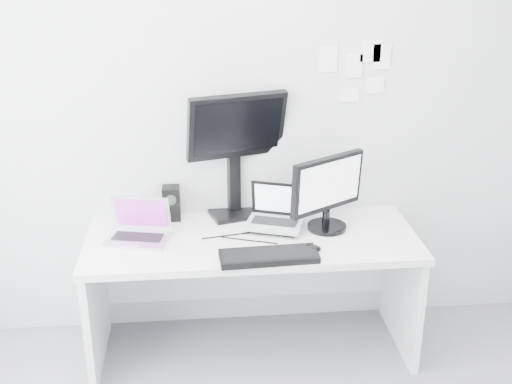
# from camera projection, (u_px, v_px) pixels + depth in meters

# --- Properties ---
(back_wall) EXTENTS (3.60, 0.00, 3.60)m
(back_wall) POSITION_uv_depth(u_px,v_px,m) (246.00, 109.00, 3.61)
(back_wall) COLOR #B3B5B8
(back_wall) RESTS_ON ground
(desk) EXTENTS (1.80, 0.70, 0.73)m
(desk) POSITION_uv_depth(u_px,v_px,m) (252.00, 295.00, 3.65)
(desk) COLOR silver
(desk) RESTS_ON ground
(macbook) EXTENTS (0.37, 0.31, 0.24)m
(macbook) POSITION_uv_depth(u_px,v_px,m) (136.00, 221.00, 3.42)
(macbook) COLOR silver
(macbook) RESTS_ON desk
(speaker) EXTENTS (0.12, 0.12, 0.20)m
(speaker) POSITION_uv_depth(u_px,v_px,m) (171.00, 203.00, 3.70)
(speaker) COLOR black
(speaker) RESTS_ON desk
(dell_laptop) EXTENTS (0.37, 0.33, 0.26)m
(dell_laptop) POSITION_uv_depth(u_px,v_px,m) (274.00, 209.00, 3.55)
(dell_laptop) COLOR #B5B8BC
(dell_laptop) RESTS_ON desk
(rear_monitor) EXTENTS (0.59, 0.35, 0.76)m
(rear_monitor) POSITION_uv_depth(u_px,v_px,m) (236.00, 154.00, 3.64)
(rear_monitor) COLOR black
(rear_monitor) RESTS_ON desk
(samsung_monitor) EXTENTS (0.52, 0.43, 0.44)m
(samsung_monitor) POSITION_uv_depth(u_px,v_px,m) (328.00, 192.00, 3.53)
(samsung_monitor) COLOR black
(samsung_monitor) RESTS_ON desk
(keyboard) EXTENTS (0.51, 0.20, 0.03)m
(keyboard) POSITION_uv_depth(u_px,v_px,m) (269.00, 256.00, 3.27)
(keyboard) COLOR black
(keyboard) RESTS_ON desk
(mouse) EXTENTS (0.13, 0.10, 0.04)m
(mouse) POSITION_uv_depth(u_px,v_px,m) (311.00, 248.00, 3.35)
(mouse) COLOR black
(mouse) RESTS_ON desk
(wall_note_0) EXTENTS (0.10, 0.00, 0.14)m
(wall_note_0) POSITION_uv_depth(u_px,v_px,m) (328.00, 59.00, 3.54)
(wall_note_0) COLOR white
(wall_note_0) RESTS_ON back_wall
(wall_note_1) EXTENTS (0.09, 0.00, 0.13)m
(wall_note_1) POSITION_uv_depth(u_px,v_px,m) (355.00, 66.00, 3.57)
(wall_note_1) COLOR white
(wall_note_1) RESTS_ON back_wall
(wall_note_2) EXTENTS (0.10, 0.00, 0.14)m
(wall_note_2) POSITION_uv_depth(u_px,v_px,m) (382.00, 57.00, 3.56)
(wall_note_2) COLOR white
(wall_note_2) RESTS_ON back_wall
(wall_note_3) EXTENTS (0.11, 0.00, 0.08)m
(wall_note_3) POSITION_uv_depth(u_px,v_px,m) (349.00, 95.00, 3.63)
(wall_note_3) COLOR white
(wall_note_3) RESTS_ON back_wall
(wall_note_4) EXTENTS (0.10, 0.00, 0.10)m
(wall_note_4) POSITION_uv_depth(u_px,v_px,m) (375.00, 85.00, 3.62)
(wall_note_4) COLOR white
(wall_note_4) RESTS_ON back_wall
(wall_note_5) EXTENTS (0.12, 0.00, 0.12)m
(wall_note_5) POSITION_uv_depth(u_px,v_px,m) (371.00, 51.00, 3.54)
(wall_note_5) COLOR white
(wall_note_5) RESTS_ON back_wall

